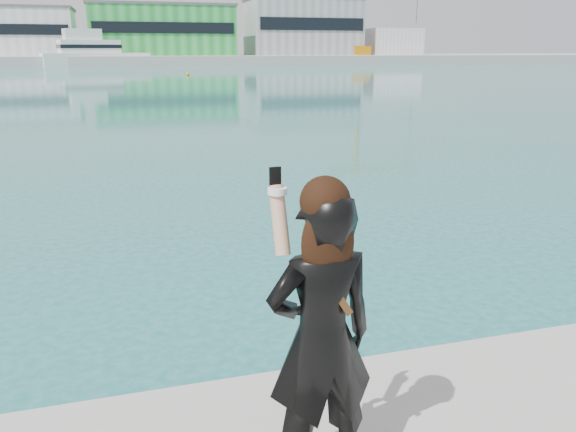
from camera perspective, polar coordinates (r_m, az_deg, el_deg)
name	(u,v)px	position (r m, az deg, el deg)	size (l,w,h in m)	color
far_quay	(126,60)	(132.95, -16.10, 14.98)	(320.00, 40.00, 2.00)	#9E9E99
warehouse_white	(12,31)	(132.59, -26.24, 16.47)	(24.48, 15.35, 9.50)	silver
warehouse_green	(162,30)	(131.29, -12.66, 17.94)	(30.60, 16.36, 10.50)	green
warehouse_grey_right	(303,27)	(137.33, 1.48, 18.66)	(25.50, 15.35, 12.50)	gray
ancillary_shed	(392,42)	(143.60, 10.52, 17.01)	(12.00, 10.00, 6.00)	silver
flagpole_right	(232,33)	(126.14, -5.69, 17.99)	(1.28, 0.16, 8.00)	silver
motor_yacht	(93,53)	(116.97, -19.22, 15.35)	(20.28, 10.24, 9.12)	white
buoy_near	(188,76)	(76.76, -10.16, 13.87)	(0.50, 0.50, 0.50)	#DC9D0B
woman	(321,331)	(3.33, 3.40, -11.57)	(0.68, 0.46, 1.92)	black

